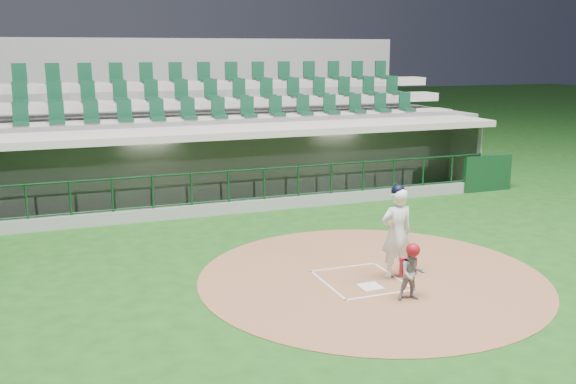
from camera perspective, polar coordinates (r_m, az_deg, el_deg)
ground at (r=13.56m, az=5.93°, el=-7.46°), size 120.00×120.00×0.00m
dirt_circle at (r=13.52m, az=7.46°, el=-7.53°), size 7.20×7.20×0.01m
home_plate at (r=12.97m, az=7.32°, el=-8.34°), size 0.43×0.43×0.02m
batter_box_chalk at (r=13.30m, az=6.51°, el=-7.80°), size 1.55×1.80×0.01m
dugout_structure at (r=20.41m, az=-3.32°, el=2.20°), size 16.40×3.70×3.00m
seating_deck at (r=23.23m, az=-6.02°, el=4.57°), size 17.00×6.72×5.15m
batter at (r=13.28m, az=9.62°, el=-3.51°), size 0.89×0.88×1.97m
catcher at (r=12.30m, az=10.96°, el=-6.95°), size 0.57×0.49×1.11m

